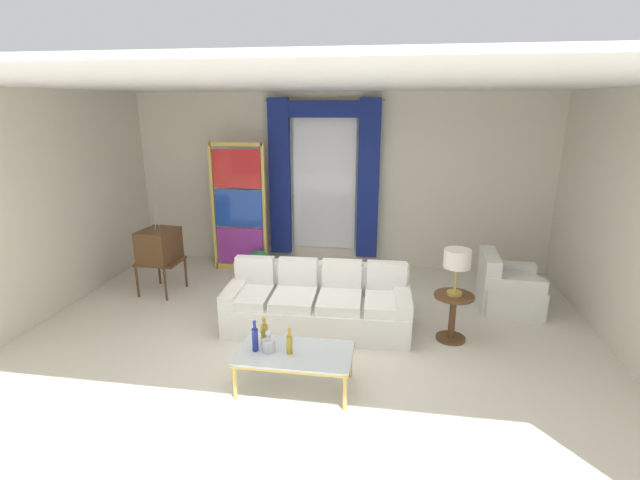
{
  "coord_description": "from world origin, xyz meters",
  "views": [
    {
      "loc": [
        0.95,
        -5.02,
        2.82
      ],
      "look_at": [
        0.02,
        0.9,
        1.05
      ],
      "focal_mm": 26.2,
      "sensor_mm": 36.0,
      "label": 1
    }
  ],
  "objects": [
    {
      "name": "ground_plane",
      "position": [
        0.0,
        0.0,
        0.0
      ],
      "size": [
        16.0,
        16.0,
        0.0
      ],
      "primitive_type": "plane",
      "color": "silver"
    },
    {
      "name": "wall_rear",
      "position": [
        0.0,
        3.06,
        1.5
      ],
      "size": [
        8.0,
        0.12,
        3.0
      ],
      "primitive_type": "cube",
      "color": "silver",
      "rests_on": "ground"
    },
    {
      "name": "wall_left",
      "position": [
        -3.66,
        0.6,
        1.5
      ],
      "size": [
        0.12,
        7.0,
        3.0
      ],
      "primitive_type": "cube",
      "color": "silver",
      "rests_on": "ground"
    },
    {
      "name": "wall_right",
      "position": [
        3.66,
        0.6,
        1.5
      ],
      "size": [
        0.12,
        7.0,
        3.0
      ],
      "primitive_type": "cube",
      "color": "silver",
      "rests_on": "ground"
    },
    {
      "name": "ceiling_slab",
      "position": [
        0.0,
        0.8,
        3.02
      ],
      "size": [
        8.0,
        7.6,
        0.04
      ],
      "primitive_type": "cube",
      "color": "white"
    },
    {
      "name": "curtained_window",
      "position": [
        -0.23,
        2.89,
        1.74
      ],
      "size": [
        2.0,
        0.17,
        2.7
      ],
      "color": "white",
      "rests_on": "ground"
    },
    {
      "name": "couch_white_long",
      "position": [
        0.06,
        0.48,
        0.31
      ],
      "size": [
        2.37,
        1.0,
        0.86
      ],
      "color": "white",
      "rests_on": "ground"
    },
    {
      "name": "coffee_table",
      "position": [
        0.05,
        -0.93,
        0.37
      ],
      "size": [
        1.16,
        0.65,
        0.41
      ],
      "color": "silver",
      "rests_on": "ground"
    },
    {
      "name": "bottle_blue_decanter",
      "position": [
        -0.35,
        -0.97,
        0.55
      ],
      "size": [
        0.06,
        0.06,
        0.34
      ],
      "color": "navy",
      "rests_on": "coffee_table"
    },
    {
      "name": "bottle_crystal_tall",
      "position": [
        -0.29,
        -0.83,
        0.54
      ],
      "size": [
        0.07,
        0.07,
        0.32
      ],
      "color": "gold",
      "rests_on": "coffee_table"
    },
    {
      "name": "bottle_amber_squat",
      "position": [
        -0.21,
        -0.95,
        0.49
      ],
      "size": [
        0.13,
        0.13,
        0.23
      ],
      "color": "silver",
      "rests_on": "coffee_table"
    },
    {
      "name": "bottle_ruby_flask",
      "position": [
        0.01,
        -0.97,
        0.52
      ],
      "size": [
        0.06,
        0.06,
        0.28
      ],
      "color": "gold",
      "rests_on": "coffee_table"
    },
    {
      "name": "vintage_tv",
      "position": [
        -2.49,
        1.23,
        0.73
      ],
      "size": [
        0.62,
        0.64,
        1.35
      ],
      "color": "brown",
      "rests_on": "ground"
    },
    {
      "name": "armchair_white",
      "position": [
        2.6,
        1.44,
        0.29
      ],
      "size": [
        0.85,
        0.85,
        0.8
      ],
      "color": "white",
      "rests_on": "ground"
    },
    {
      "name": "stained_glass_divider",
      "position": [
        -1.61,
        2.39,
        1.06
      ],
      "size": [
        0.95,
        0.05,
        2.2
      ],
      "color": "gold",
      "rests_on": "ground"
    },
    {
      "name": "peacock_figurine",
      "position": [
        -1.23,
        2.08,
        0.22
      ],
      "size": [
        0.44,
        0.6,
        0.5
      ],
      "color": "beige",
      "rests_on": "ground"
    },
    {
      "name": "round_side_table",
      "position": [
        1.74,
        0.37,
        0.36
      ],
      "size": [
        0.48,
        0.48,
        0.59
      ],
      "color": "brown",
      "rests_on": "ground"
    },
    {
      "name": "table_lamp_brass",
      "position": [
        1.74,
        0.37,
        1.03
      ],
      "size": [
        0.32,
        0.32,
        0.57
      ],
      "color": "#B29338",
      "rests_on": "round_side_table"
    }
  ]
}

